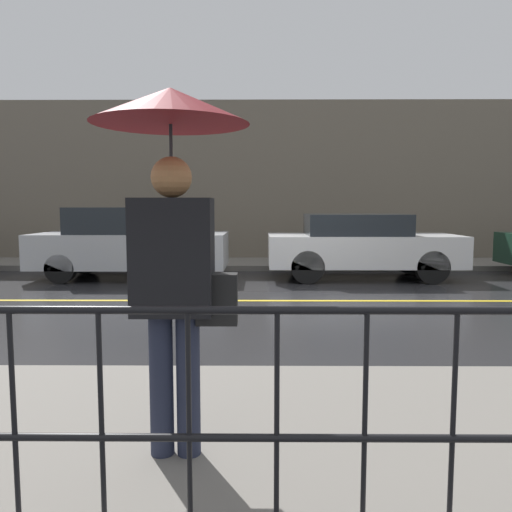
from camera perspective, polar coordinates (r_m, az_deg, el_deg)
The scene contains 9 objects.
ground_plane at distance 8.71m, azimuth 6.05°, elevation -5.12°, with size 80.00×80.00×0.00m, color #262628.
sidewalk_near at distance 3.66m, azimuth 14.68°, elevation -19.66°, with size 28.00×2.68×0.14m.
sidewalk_far at distance 13.63m, azimuth 4.00°, elevation -0.91°, with size 28.00×2.07×0.14m.
lane_marking at distance 8.71m, azimuth 6.05°, elevation -5.09°, with size 25.20×0.12×0.01m.
building_storefront at distance 14.74m, azimuth 3.78°, elevation 8.40°, with size 28.00×0.30×4.66m.
railing_foreground at distance 2.42m, azimuth 21.70°, elevation -14.53°, with size 12.00×0.04×1.06m.
pedestrian at distance 2.92m, azimuth -9.48°, elevation 7.45°, with size 0.90×0.90×2.15m.
car_silver at distance 11.62m, azimuth -14.23°, elevation 1.45°, with size 4.27×1.76×1.61m.
car_white at distance 11.48m, azimuth 11.92°, elevation 1.23°, with size 4.24×1.74×1.46m.
Camera 1 is at (-0.85, -8.51, 1.62)m, focal length 35.00 mm.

